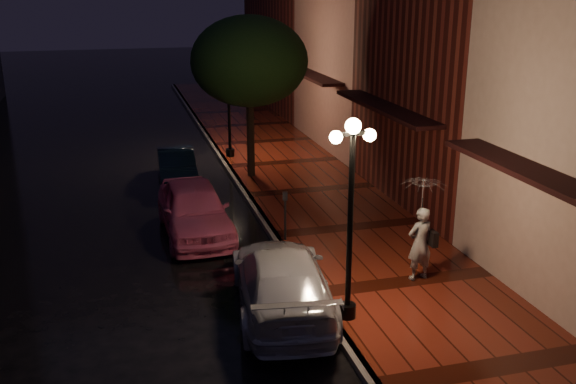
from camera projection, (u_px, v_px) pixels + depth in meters
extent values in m
plane|color=black|center=(275.00, 239.00, 18.24)|extent=(120.00, 120.00, 0.00)
cube|color=#4E180D|center=(349.00, 230.00, 18.78)|extent=(4.50, 60.00, 0.15)
cube|color=#595451|center=(275.00, 237.00, 18.22)|extent=(0.25, 60.00, 0.15)
cube|color=#511914|center=(474.00, 32.00, 20.13)|extent=(5.00, 8.00, 11.00)
cube|color=#8C5951|center=(375.00, 43.00, 27.78)|extent=(5.00, 8.00, 9.00)
cube|color=#511914|center=(308.00, 20.00, 36.81)|extent=(5.00, 12.00, 10.00)
cylinder|color=black|center=(350.00, 230.00, 13.08)|extent=(0.12, 0.12, 4.00)
cylinder|color=black|center=(347.00, 310.00, 13.65)|extent=(0.36, 0.36, 0.30)
cube|color=black|center=(353.00, 134.00, 12.46)|extent=(0.70, 0.08, 0.08)
sphere|color=#EFD48F|center=(353.00, 126.00, 12.42)|extent=(0.32, 0.32, 0.32)
sphere|color=#EFD48F|center=(336.00, 137.00, 12.39)|extent=(0.26, 0.26, 0.26)
sphere|color=#EFD48F|center=(370.00, 135.00, 12.56)|extent=(0.26, 0.26, 0.26)
cylinder|color=black|center=(229.00, 108.00, 25.93)|extent=(0.12, 0.12, 4.00)
cylinder|color=black|center=(230.00, 153.00, 26.50)|extent=(0.36, 0.36, 0.30)
cube|color=black|center=(228.00, 58.00, 25.32)|extent=(0.70, 0.08, 0.08)
sphere|color=#EFD48F|center=(227.00, 54.00, 25.27)|extent=(0.32, 0.32, 0.32)
sphere|color=#EFD48F|center=(219.00, 60.00, 25.25)|extent=(0.26, 0.26, 0.26)
sphere|color=#EFD48F|center=(236.00, 59.00, 25.42)|extent=(0.26, 0.26, 0.26)
cylinder|color=black|center=(251.00, 133.00, 23.37)|extent=(0.28, 0.28, 3.20)
ellipsoid|color=black|center=(249.00, 61.00, 22.56)|extent=(4.16, 4.16, 3.20)
sphere|color=black|center=(265.00, 75.00, 23.47)|extent=(1.80, 1.80, 1.80)
sphere|color=black|center=(237.00, 79.00, 21.93)|extent=(1.80, 1.80, 1.80)
imported|color=#D85984|center=(194.00, 209.00, 18.38)|extent=(1.96, 4.60, 1.55)
imported|color=black|center=(177.00, 166.00, 23.31)|extent=(1.41, 3.75, 1.22)
imported|color=#B2B1B9|center=(282.00, 281.00, 14.08)|extent=(2.66, 5.18, 1.44)
imported|color=white|center=(420.00, 244.00, 15.21)|extent=(0.72, 0.54, 1.81)
imported|color=silver|center=(423.00, 198.00, 14.86)|extent=(1.05, 1.07, 0.97)
cylinder|color=black|center=(421.00, 227.00, 15.08)|extent=(0.02, 0.02, 1.45)
cube|color=black|center=(433.00, 238.00, 15.21)|extent=(0.15, 0.34, 0.36)
cylinder|color=black|center=(285.00, 220.00, 17.67)|extent=(0.06, 0.06, 1.17)
cube|color=black|center=(285.00, 196.00, 17.45)|extent=(0.14, 0.12, 0.23)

